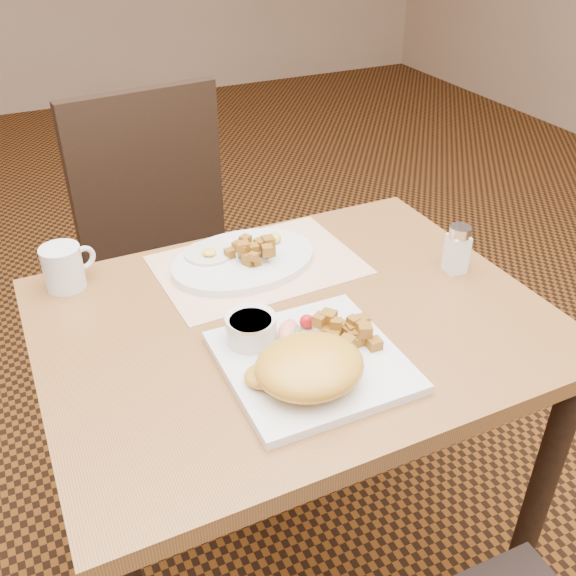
{
  "coord_description": "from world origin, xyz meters",
  "views": [
    {
      "loc": [
        -0.42,
        -0.85,
        1.43
      ],
      "look_at": [
        -0.02,
        -0.01,
        0.82
      ],
      "focal_mm": 40.0,
      "sensor_mm": 36.0,
      "label": 1
    }
  ],
  "objects_px": {
    "chair_far": "(172,258)",
    "coffee_mug": "(64,267)",
    "salt_shaker": "(457,249)",
    "plate_oval": "(244,260)",
    "plate_square": "(312,362)",
    "table": "(294,363)"
  },
  "relations": [
    {
      "from": "chair_far",
      "to": "table",
      "type": "bearing_deg",
      "value": 88.35
    },
    {
      "from": "chair_far",
      "to": "salt_shaker",
      "type": "distance_m",
      "value": 0.82
    },
    {
      "from": "salt_shaker",
      "to": "coffee_mug",
      "type": "height_order",
      "value": "salt_shaker"
    },
    {
      "from": "plate_square",
      "to": "salt_shaker",
      "type": "xyz_separation_m",
      "value": [
        0.39,
        0.14,
        0.04
      ]
    },
    {
      "from": "chair_far",
      "to": "coffee_mug",
      "type": "xyz_separation_m",
      "value": [
        -0.3,
        -0.37,
        0.25
      ]
    },
    {
      "from": "plate_oval",
      "to": "coffee_mug",
      "type": "bearing_deg",
      "value": 167.68
    },
    {
      "from": "table",
      "to": "chair_far",
      "type": "distance_m",
      "value": 0.67
    },
    {
      "from": "table",
      "to": "plate_square",
      "type": "relative_size",
      "value": 3.21
    },
    {
      "from": "table",
      "to": "coffee_mug",
      "type": "distance_m",
      "value": 0.48
    },
    {
      "from": "plate_square",
      "to": "coffee_mug",
      "type": "bearing_deg",
      "value": 127.42
    },
    {
      "from": "plate_square",
      "to": "plate_oval",
      "type": "xyz_separation_m",
      "value": [
        0.02,
        0.34,
        0.0
      ]
    },
    {
      "from": "salt_shaker",
      "to": "plate_oval",
      "type": "bearing_deg",
      "value": 151.53
    },
    {
      "from": "table",
      "to": "salt_shaker",
      "type": "distance_m",
      "value": 0.39
    },
    {
      "from": "chair_far",
      "to": "plate_square",
      "type": "relative_size",
      "value": 3.46
    },
    {
      "from": "plate_square",
      "to": "plate_oval",
      "type": "bearing_deg",
      "value": 86.58
    },
    {
      "from": "table",
      "to": "coffee_mug",
      "type": "height_order",
      "value": "coffee_mug"
    },
    {
      "from": "plate_oval",
      "to": "plate_square",
      "type": "bearing_deg",
      "value": -93.42
    },
    {
      "from": "table",
      "to": "plate_oval",
      "type": "relative_size",
      "value": 2.96
    },
    {
      "from": "coffee_mug",
      "to": "plate_oval",
      "type": "bearing_deg",
      "value": -12.32
    },
    {
      "from": "chair_far",
      "to": "coffee_mug",
      "type": "relative_size",
      "value": 9.19
    },
    {
      "from": "table",
      "to": "coffee_mug",
      "type": "bearing_deg",
      "value": 141.57
    },
    {
      "from": "plate_square",
      "to": "table",
      "type": "bearing_deg",
      "value": 75.39
    }
  ]
}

